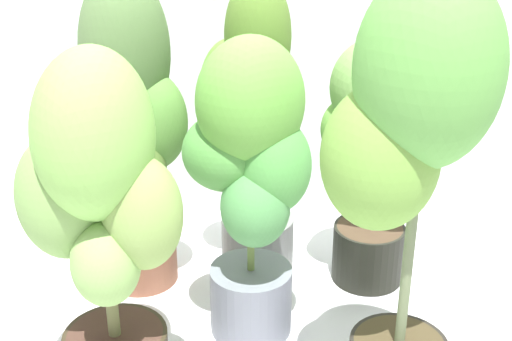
{
  "coord_description": "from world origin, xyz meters",
  "views": [
    {
      "loc": [
        -0.0,
        -1.38,
        1.17
      ],
      "look_at": [
        0.01,
        0.21,
        0.45
      ],
      "focal_mm": 48.84,
      "sensor_mm": 36.0,
      "label": 1
    }
  ],
  "objects_px": {
    "potted_plant_center": "(252,172)",
    "potted_plant_back_left": "(130,116)",
    "potted_plant_front_right": "(409,154)",
    "potted_plant_back_center": "(256,120)",
    "potted_plant_front_left": "(101,210)",
    "potted_plant_back_right": "(379,139)"
  },
  "relations": [
    {
      "from": "potted_plant_center",
      "to": "potted_plant_back_left",
      "type": "bearing_deg",
      "value": 143.54
    },
    {
      "from": "potted_plant_front_right",
      "to": "potted_plant_back_center",
      "type": "relative_size",
      "value": 1.12
    },
    {
      "from": "potted_plant_front_right",
      "to": "potted_plant_back_center",
      "type": "bearing_deg",
      "value": 116.68
    },
    {
      "from": "potted_plant_back_left",
      "to": "potted_plant_front_left",
      "type": "height_order",
      "value": "potted_plant_back_left"
    },
    {
      "from": "potted_plant_center",
      "to": "potted_plant_back_center",
      "type": "bearing_deg",
      "value": 88.0
    },
    {
      "from": "potted_plant_back_center",
      "to": "potted_plant_center",
      "type": "bearing_deg",
      "value": -92.0
    },
    {
      "from": "potted_plant_front_right",
      "to": "potted_plant_back_right",
      "type": "distance_m",
      "value": 0.55
    },
    {
      "from": "potted_plant_center",
      "to": "potted_plant_back_right",
      "type": "bearing_deg",
      "value": 35.35
    },
    {
      "from": "potted_plant_back_left",
      "to": "potted_plant_front_right",
      "type": "bearing_deg",
      "value": -38.94
    },
    {
      "from": "potted_plant_front_right",
      "to": "potted_plant_front_left",
      "type": "xyz_separation_m",
      "value": [
        -0.63,
        0.04,
        -0.14
      ]
    },
    {
      "from": "potted_plant_back_left",
      "to": "potted_plant_back_right",
      "type": "height_order",
      "value": "potted_plant_back_left"
    },
    {
      "from": "potted_plant_front_right",
      "to": "potted_plant_back_right",
      "type": "relative_size",
      "value": 1.36
    },
    {
      "from": "potted_plant_back_center",
      "to": "potted_plant_center",
      "type": "height_order",
      "value": "potted_plant_back_center"
    },
    {
      "from": "potted_plant_back_left",
      "to": "potted_plant_center",
      "type": "relative_size",
      "value": 1.14
    },
    {
      "from": "potted_plant_front_right",
      "to": "potted_plant_front_left",
      "type": "height_order",
      "value": "potted_plant_front_right"
    },
    {
      "from": "potted_plant_front_right",
      "to": "potted_plant_back_left",
      "type": "xyz_separation_m",
      "value": [
        -0.64,
        0.52,
        -0.11
      ]
    },
    {
      "from": "potted_plant_back_left",
      "to": "potted_plant_back_center",
      "type": "relative_size",
      "value": 1.03
    },
    {
      "from": "potted_plant_center",
      "to": "potted_plant_front_right",
      "type": "bearing_deg",
      "value": -41.41
    },
    {
      "from": "potted_plant_back_right",
      "to": "potted_plant_front_left",
      "type": "distance_m",
      "value": 0.83
    },
    {
      "from": "potted_plant_front_right",
      "to": "potted_plant_front_left",
      "type": "bearing_deg",
      "value": 176.23
    },
    {
      "from": "potted_plant_back_left",
      "to": "potted_plant_back_right",
      "type": "distance_m",
      "value": 0.69
    },
    {
      "from": "potted_plant_back_right",
      "to": "potted_plant_center",
      "type": "xyz_separation_m",
      "value": [
        -0.35,
        -0.25,
        0.01
      ]
    }
  ]
}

